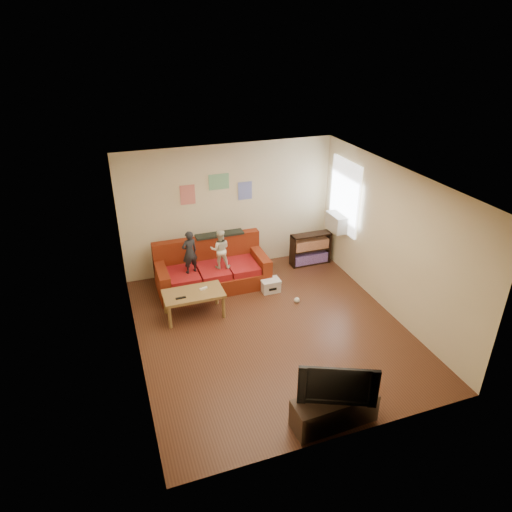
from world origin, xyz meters
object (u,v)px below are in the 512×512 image
object	(u,v)px
bookshelf	(310,250)
television	(337,381)
file_box	(270,285)
tv_stand	(334,410)
child_b	(220,249)
coffee_table	(194,296)
sofa	(212,270)
child_a	(190,252)

from	to	relation	value
bookshelf	television	world-z (taller)	television
file_box	tv_stand	xyz separation A→B (m)	(-0.41, -3.44, 0.08)
tv_stand	television	distance (m)	0.51
child_b	coffee_table	xyz separation A→B (m)	(-0.73, -0.80, -0.45)
sofa	child_a	world-z (taller)	child_a
coffee_table	sofa	bearing A→B (deg)	59.14
child_a	coffee_table	xyz separation A→B (m)	(-0.13, -0.80, -0.48)
sofa	tv_stand	bearing A→B (deg)	-81.39
bookshelf	child_b	bearing A→B (deg)	-170.37
coffee_table	bookshelf	size ratio (longest dim) A/B	1.21
child_b	bookshelf	size ratio (longest dim) A/B	0.90
sofa	television	xyz separation A→B (m)	(0.62, -4.08, 0.40)
coffee_table	child_b	bearing A→B (deg)	47.56
coffee_table	television	bearing A→B (deg)	-68.89
child_b	file_box	bearing A→B (deg)	166.66
child_b	coffee_table	world-z (taller)	child_b
bookshelf	tv_stand	world-z (taller)	bookshelf
child_b	tv_stand	bearing A→B (deg)	111.08
child_a	television	world-z (taller)	child_a
tv_stand	bookshelf	bearing A→B (deg)	66.39
sofa	television	distance (m)	4.14
sofa	bookshelf	distance (m)	2.30
tv_stand	television	bearing A→B (deg)	177.80
child_a	coffee_table	bearing A→B (deg)	64.73
child_b	file_box	world-z (taller)	child_b
child_b	bookshelf	xyz separation A→B (m)	(2.14, 0.36, -0.55)
file_box	television	size ratio (longest dim) A/B	0.37
tv_stand	television	size ratio (longest dim) A/B	1.14
child_a	file_box	bearing A→B (deg)	146.65
coffee_table	television	size ratio (longest dim) A/B	1.07
sofa	television	size ratio (longest dim) A/B	2.19
bookshelf	tv_stand	xyz separation A→B (m)	(-1.67, -4.27, -0.10)
child_a	file_box	distance (m)	1.73
coffee_table	tv_stand	distance (m)	3.34
sofa	child_b	world-z (taller)	child_b
television	child_b	bearing A→B (deg)	120.90
child_a	bookshelf	bearing A→B (deg)	171.47
file_box	television	distance (m)	3.52
sofa	bookshelf	world-z (taller)	sofa
child_a	child_b	distance (m)	0.60
sofa	coffee_table	bearing A→B (deg)	-120.86
coffee_table	file_box	world-z (taller)	coffee_table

